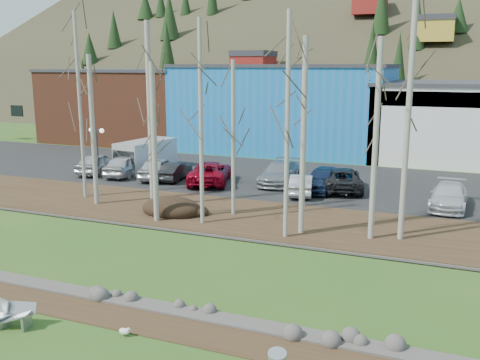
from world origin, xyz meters
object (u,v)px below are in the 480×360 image
at_px(car_8, 125,165).
at_px(bench_damaged, 6,315).
at_px(car_6, 342,179).
at_px(car_5, 301,184).
at_px(car_7, 449,196).
at_px(car_9, 98,163).
at_px(van_grey, 144,156).
at_px(car_2, 210,172).
at_px(car_1, 175,171).
at_px(car_3, 280,173).
at_px(car_0, 159,168).
at_px(seagull, 125,331).
at_px(street_lamp, 97,139).
at_px(car_4, 323,179).

bearing_deg(car_8, bench_damaged, 105.47).
relative_size(car_6, car_8, 1.17).
bearing_deg(car_5, car_7, 167.48).
distance_m(car_9, van_grey, 3.58).
xyz_separation_m(car_2, car_5, (6.81, -0.84, -0.11)).
distance_m(car_5, van_grey, 13.97).
distance_m(bench_damaged, car_1, 21.95).
bearing_deg(car_2, car_3, -176.77).
height_order(car_3, car_7, car_3).
relative_size(bench_damaged, car_5, 0.47).
xyz_separation_m(car_3, car_8, (-11.53, -1.69, 0.04)).
distance_m(car_7, car_8, 22.58).
relative_size(car_0, car_9, 1.00).
xyz_separation_m(car_5, van_grey, (-13.59, 3.20, 0.50)).
xyz_separation_m(car_2, car_9, (-9.45, -0.01, 0.02)).
relative_size(seagull, car_5, 0.11).
bearing_deg(bench_damaged, street_lamp, 104.58).
distance_m(car_1, car_9, 6.62).
bearing_deg(car_5, car_9, -15.47).
distance_m(car_3, car_6, 4.41).
relative_size(car_9, van_grey, 0.84).
height_order(car_5, car_9, car_9).
bearing_deg(car_5, car_2, -19.56).
bearing_deg(car_4, seagull, -89.34).
bearing_deg(van_grey, car_3, 3.52).
bearing_deg(car_8, car_0, 170.81).
relative_size(bench_damaged, car_1, 0.48).
height_order(seagull, car_7, car_7).
xyz_separation_m(seagull, car_5, (0.19, 19.49, 0.63)).
distance_m(seagull, car_7, 21.46).
bearing_deg(street_lamp, car_5, 11.13).
xyz_separation_m(street_lamp, car_4, (16.28, 1.96, -2.06)).
height_order(street_lamp, car_2, street_lamp).
xyz_separation_m(car_6, car_7, (6.64, -2.22, -0.05)).
xyz_separation_m(car_1, car_5, (9.64, -0.87, 0.02)).
bearing_deg(car_6, car_9, -10.28).
relative_size(car_1, car_3, 0.76).
bearing_deg(bench_damaged, car_8, 99.95).
height_order(car_2, car_4, car_4).
relative_size(bench_damaged, car_8, 0.41).
relative_size(car_7, car_8, 1.05).
bearing_deg(car_0, bench_damaged, 98.70).
bearing_deg(car_9, car_8, 170.81).
bearing_deg(car_6, car_8, -9.62).
height_order(car_1, car_9, car_9).
xyz_separation_m(car_4, car_5, (-1.03, -1.53, -0.14)).
bearing_deg(van_grey, seagull, -52.49).
height_order(car_2, van_grey, van_grey).
distance_m(car_4, car_9, 17.30).
bearing_deg(car_3, car_5, -50.41).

